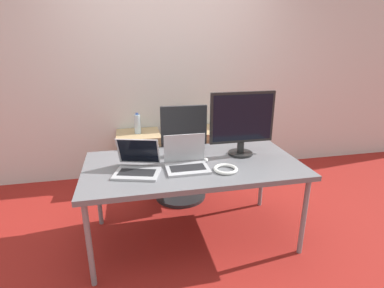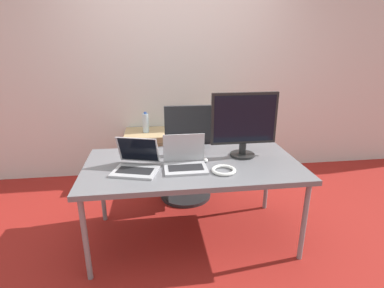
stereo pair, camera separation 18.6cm
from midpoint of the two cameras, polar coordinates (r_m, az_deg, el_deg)
The scene contains 14 objects.
ground_plane at distance 2.79m, azimuth -1.79°, elevation -17.26°, with size 14.00×14.00×0.00m, color maroon.
wall_back at distance 3.75m, azimuth -6.34°, elevation 13.53°, with size 10.00×0.05×2.60m.
desk at distance 2.46m, azimuth -1.95°, elevation -4.62°, with size 1.74×0.90×0.71m.
office_chair at distance 3.18m, azimuth -3.76°, elevation -4.01°, with size 0.56×0.56×1.08m.
cabinet_left at distance 3.69m, azimuth -11.38°, elevation -2.65°, with size 0.51×0.48×0.63m.
cabinet_right at distance 3.80m, azimuth 2.66°, elevation -1.60°, with size 0.51×0.48×0.63m.
water_bottle at distance 3.56m, azimuth -11.83°, elevation 3.77°, with size 0.07×0.07×0.24m.
laptop_left at distance 2.33m, azimuth -3.34°, elevation -3.40°, with size 0.33×0.26×0.25m.
laptop_right at distance 2.32m, azimuth -12.64°, elevation -4.08°, with size 0.38×0.40×0.24m.
monitor at distance 2.56m, azimuth 7.46°, elevation 4.09°, with size 0.56×0.21×0.55m.
mouse at distance 2.46m, azimuth 0.48°, elevation -3.07°, with size 0.04×0.06×0.03m.
coffee_cup_white at distance 2.58m, azimuth -5.78°, elevation -1.37°, with size 0.08×0.08×0.09m.
coffee_cup_brown at distance 2.64m, azimuth -1.14°, elevation -0.50°, with size 0.08×0.08×0.12m.
cable_coil at distance 2.30m, azimuth 4.13°, elevation -4.84°, with size 0.19×0.19×0.03m.
Camera 1 is at (-0.49, -2.20, 1.65)m, focal length 28.00 mm.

